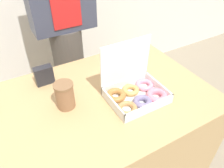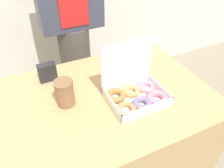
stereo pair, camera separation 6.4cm
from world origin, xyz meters
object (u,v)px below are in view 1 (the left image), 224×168
(donut_box, at_px, (136,92))
(coffee_cup, at_px, (65,95))
(person_customer, at_px, (64,29))
(napkin_holder, at_px, (44,75))

(donut_box, relative_size, coffee_cup, 2.33)
(coffee_cup, distance_m, person_customer, 0.73)
(donut_box, xyz_separation_m, coffee_cup, (-0.33, 0.12, 0.03))
(donut_box, xyz_separation_m, person_customer, (-0.08, 0.80, 0.04))
(donut_box, bearing_deg, napkin_holder, 136.43)
(donut_box, relative_size, person_customer, 0.20)
(donut_box, height_order, person_customer, person_customer)
(coffee_cup, bearing_deg, napkin_holder, 99.05)
(person_customer, bearing_deg, coffee_cup, -109.93)
(napkin_holder, xyz_separation_m, person_customer, (0.29, 0.45, 0.03))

